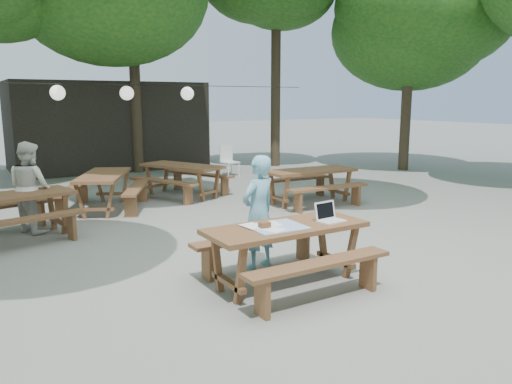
{
  "coord_description": "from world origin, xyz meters",
  "views": [
    {
      "loc": [
        -3.99,
        -6.22,
        2.25
      ],
      "look_at": [
        -0.61,
        -0.72,
        1.05
      ],
      "focal_mm": 35.0,
      "sensor_mm": 36.0,
      "label": 1
    }
  ],
  "objects_px": {
    "plastic_chair": "(230,167)",
    "main_picnic_table": "(286,254)",
    "picnic_table_nw": "(9,217)",
    "woman": "(258,212)",
    "second_person": "(30,187)"
  },
  "relations": [
    {
      "from": "main_picnic_table",
      "to": "picnic_table_nw",
      "type": "xyz_separation_m",
      "value": [
        -2.69,
        3.94,
        0.0
      ]
    },
    {
      "from": "main_picnic_table",
      "to": "picnic_table_nw",
      "type": "distance_m",
      "value": 4.77
    },
    {
      "from": "woman",
      "to": "second_person",
      "type": "distance_m",
      "value": 4.31
    },
    {
      "from": "main_picnic_table",
      "to": "picnic_table_nw",
      "type": "bearing_deg",
      "value": 124.37
    },
    {
      "from": "picnic_table_nw",
      "to": "main_picnic_table",
      "type": "bearing_deg",
      "value": -67.84
    },
    {
      "from": "second_person",
      "to": "main_picnic_table",
      "type": "bearing_deg",
      "value": -177.09
    },
    {
      "from": "second_person",
      "to": "plastic_chair",
      "type": "relative_size",
      "value": 1.73
    },
    {
      "from": "main_picnic_table",
      "to": "woman",
      "type": "distance_m",
      "value": 0.81
    },
    {
      "from": "main_picnic_table",
      "to": "plastic_chair",
      "type": "relative_size",
      "value": 2.22
    },
    {
      "from": "picnic_table_nw",
      "to": "plastic_chair",
      "type": "distance_m",
      "value": 7.69
    },
    {
      "from": "picnic_table_nw",
      "to": "plastic_chair",
      "type": "relative_size",
      "value": 2.43
    },
    {
      "from": "plastic_chair",
      "to": "woman",
      "type": "bearing_deg",
      "value": -121.93
    },
    {
      "from": "picnic_table_nw",
      "to": "woman",
      "type": "relative_size",
      "value": 1.43
    },
    {
      "from": "woman",
      "to": "plastic_chair",
      "type": "distance_m",
      "value": 8.36
    },
    {
      "from": "plastic_chair",
      "to": "main_picnic_table",
      "type": "bearing_deg",
      "value": -120.23
    }
  ]
}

